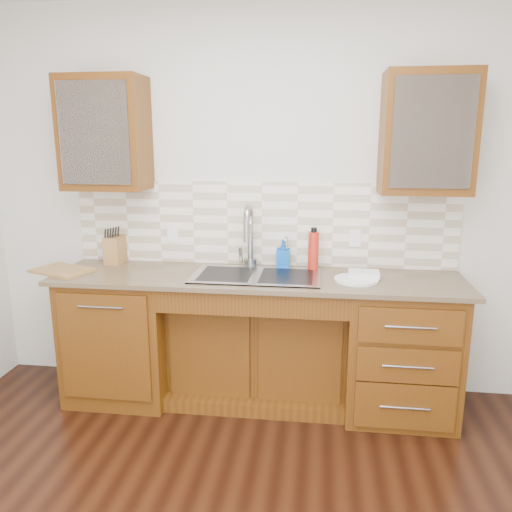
# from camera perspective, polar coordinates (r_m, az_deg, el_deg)

# --- Properties ---
(wall_back) EXTENTS (4.00, 0.10, 2.70)m
(wall_back) POSITION_cam_1_polar(r_m,az_deg,el_deg) (3.57, 0.83, 6.15)
(wall_back) COLOR silver
(wall_back) RESTS_ON ground
(base_cabinet_left) EXTENTS (0.70, 0.62, 0.88)m
(base_cabinet_left) POSITION_cam_1_polar(r_m,az_deg,el_deg) (3.70, -14.86, -8.66)
(base_cabinet_left) COLOR #593014
(base_cabinet_left) RESTS_ON ground
(base_cabinet_center) EXTENTS (1.20, 0.44, 0.70)m
(base_cabinet_center) POSITION_cam_1_polar(r_m,az_deg,el_deg) (3.58, 0.27, -10.49)
(base_cabinet_center) COLOR #593014
(base_cabinet_center) RESTS_ON ground
(base_cabinet_right) EXTENTS (0.70, 0.62, 0.88)m
(base_cabinet_right) POSITION_cam_1_polar(r_m,az_deg,el_deg) (3.48, 16.04, -10.13)
(base_cabinet_right) COLOR #593014
(base_cabinet_right) RESTS_ON ground
(countertop) EXTENTS (2.70, 0.65, 0.03)m
(countertop) POSITION_cam_1_polar(r_m,az_deg,el_deg) (3.30, 0.06, -2.52)
(countertop) COLOR #84705B
(countertop) RESTS_ON base_cabinet_left
(backsplash) EXTENTS (2.70, 0.02, 0.59)m
(backsplash) POSITION_cam_1_polar(r_m,az_deg,el_deg) (3.53, 0.71, 3.70)
(backsplash) COLOR beige
(backsplash) RESTS_ON wall_back
(sink) EXTENTS (0.84, 0.46, 0.19)m
(sink) POSITION_cam_1_polar(r_m,az_deg,el_deg) (3.30, 0.02, -3.76)
(sink) COLOR #9E9EA5
(sink) RESTS_ON countertop
(faucet) EXTENTS (0.04, 0.04, 0.40)m
(faucet) POSITION_cam_1_polar(r_m,az_deg,el_deg) (3.46, -0.64, 1.90)
(faucet) COLOR #999993
(faucet) RESTS_ON countertop
(filter_tap) EXTENTS (0.02, 0.02, 0.24)m
(filter_tap) POSITION_cam_1_polar(r_m,az_deg,el_deg) (3.46, 3.48, 0.53)
(filter_tap) COLOR #999993
(filter_tap) RESTS_ON countertop
(upper_cabinet_left) EXTENTS (0.55, 0.34, 0.75)m
(upper_cabinet_left) POSITION_cam_1_polar(r_m,az_deg,el_deg) (3.61, -16.85, 13.24)
(upper_cabinet_left) COLOR #593014
(upper_cabinet_left) RESTS_ON wall_back
(upper_cabinet_right) EXTENTS (0.55, 0.34, 0.75)m
(upper_cabinet_right) POSITION_cam_1_polar(r_m,az_deg,el_deg) (3.37, 18.95, 13.13)
(upper_cabinet_right) COLOR #593014
(upper_cabinet_right) RESTS_ON wall_back
(outlet_left) EXTENTS (0.08, 0.01, 0.12)m
(outlet_left) POSITION_cam_1_polar(r_m,az_deg,el_deg) (3.67, -9.47, 2.52)
(outlet_left) COLOR white
(outlet_left) RESTS_ON backsplash
(outlet_right) EXTENTS (0.08, 0.01, 0.12)m
(outlet_right) POSITION_cam_1_polar(r_m,az_deg,el_deg) (3.52, 11.25, 2.00)
(outlet_right) COLOR white
(outlet_right) RESTS_ON backsplash
(soap_bottle) EXTENTS (0.09, 0.09, 0.20)m
(soap_bottle) POSITION_cam_1_polar(r_m,az_deg,el_deg) (3.48, 3.11, 0.23)
(soap_bottle) COLOR #084FBB
(soap_bottle) RESTS_ON countertop
(water_bottle) EXTENTS (0.09, 0.09, 0.27)m
(water_bottle) POSITION_cam_1_polar(r_m,az_deg,el_deg) (3.42, 6.57, 0.54)
(water_bottle) COLOR #B62113
(water_bottle) RESTS_ON countertop
(plate) EXTENTS (0.33, 0.33, 0.02)m
(plate) POSITION_cam_1_polar(r_m,az_deg,el_deg) (3.24, 11.39, -2.67)
(plate) COLOR silver
(plate) RESTS_ON countertop
(dish_towel) EXTENTS (0.20, 0.15, 0.03)m
(dish_towel) POSITION_cam_1_polar(r_m,az_deg,el_deg) (3.30, 12.22, -1.98)
(dish_towel) COLOR silver
(dish_towel) RESTS_ON plate
(knife_block) EXTENTS (0.11, 0.18, 0.20)m
(knife_block) POSITION_cam_1_polar(r_m,az_deg,el_deg) (3.75, -15.79, 0.70)
(knife_block) COLOR #AA7829
(knife_block) RESTS_ON countertop
(cutting_board) EXTENTS (0.45, 0.39, 0.02)m
(cutting_board) POSITION_cam_1_polar(r_m,az_deg,el_deg) (3.64, -21.28, -1.53)
(cutting_board) COLOR brown
(cutting_board) RESTS_ON countertop
(cup_left_a) EXTENTS (0.17, 0.17, 0.11)m
(cup_left_a) POSITION_cam_1_polar(r_m,az_deg,el_deg) (3.65, -18.34, 12.39)
(cup_left_a) COLOR white
(cup_left_a) RESTS_ON upper_cabinet_left
(cup_left_b) EXTENTS (0.14, 0.14, 0.10)m
(cup_left_b) POSITION_cam_1_polar(r_m,az_deg,el_deg) (3.59, -15.94, 12.49)
(cup_left_b) COLOR white
(cup_left_b) RESTS_ON upper_cabinet_left
(cup_right_a) EXTENTS (0.13, 0.13, 0.09)m
(cup_right_a) POSITION_cam_1_polar(r_m,az_deg,el_deg) (3.35, 17.08, 12.28)
(cup_right_a) COLOR white
(cup_right_a) RESTS_ON upper_cabinet_right
(cup_right_b) EXTENTS (0.11, 0.11, 0.09)m
(cup_right_b) POSITION_cam_1_polar(r_m,az_deg,el_deg) (3.39, 20.93, 12.04)
(cup_right_b) COLOR silver
(cup_right_b) RESTS_ON upper_cabinet_right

